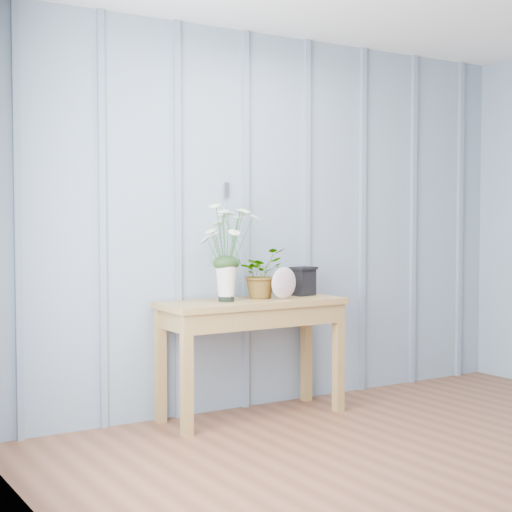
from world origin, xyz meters
TOP-DOWN VIEW (x-y plane):
  - room_shell at (-0.00, 0.92)m, footprint 4.00×4.50m
  - sideboard at (-0.35, 1.99)m, footprint 1.20×0.45m
  - daisy_vase at (-0.54, 1.99)m, footprint 0.44×0.33m
  - spider_plant at (-0.24, 2.05)m, footprint 0.35×0.32m
  - felt_disc_vessel at (-0.15, 1.92)m, footprint 0.21×0.09m
  - carved_box at (0.09, 2.04)m, footprint 0.18×0.15m

SIDE VIEW (x-z plane):
  - sideboard at x=-0.35m, z-range 0.26..1.01m
  - carved_box at x=0.09m, z-range 0.75..0.94m
  - felt_disc_vessel at x=-0.15m, z-range 0.75..0.96m
  - spider_plant at x=-0.24m, z-range 0.75..1.07m
  - daisy_vase at x=-0.54m, z-range 0.83..1.45m
  - room_shell at x=0.00m, z-range 0.74..3.24m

